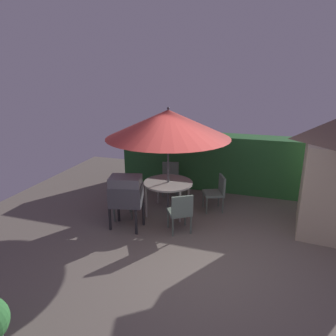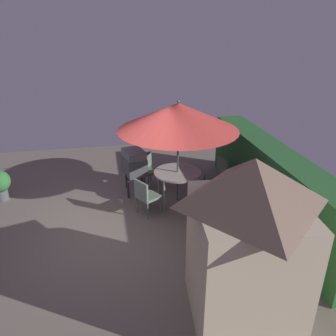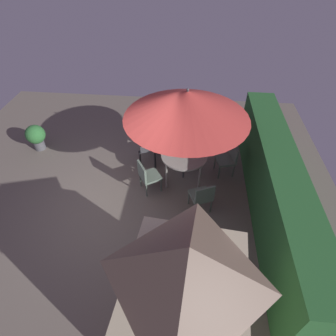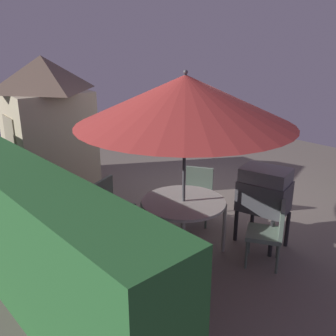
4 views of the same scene
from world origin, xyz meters
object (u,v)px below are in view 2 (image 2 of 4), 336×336
Objects in this scene: chair_far_side at (147,167)px; patio_table at (177,174)px; patio_umbrella at (178,117)px; bbq_grill at (134,163)px; chair_toward_house at (209,201)px; garden_shed at (246,242)px; chair_near_shed at (218,173)px; chair_toward_hedge at (145,195)px.

patio_table is at bearing 30.87° from chair_far_side.
patio_umbrella is at bearing 30.87° from chair_far_side.
bbq_grill is at bearing -122.10° from patio_table.
patio_table is 1.23m from chair_far_side.
patio_umbrella is at bearing 57.90° from bbq_grill.
chair_toward_house is at bearing 26.99° from chair_far_side.
garden_shed reaches higher than chair_toward_house.
chair_far_side is at bearing -170.61° from garden_shed.
chair_far_side is 1.00× the size of chair_toward_house.
bbq_grill is at bearing -44.33° from chair_far_side.
patio_umbrella is 3.19× the size of chair_toward_house.
chair_near_shed is at bearing 67.75° from chair_far_side.
patio_table is at bearing 90.00° from patio_umbrella.
garden_shed is 0.92× the size of patio_umbrella.
garden_shed is at bearing 15.11° from bbq_grill.
garden_shed is 2.92× the size of chair_toward_hedge.
garden_shed is 4.94m from chair_far_side.
patio_umbrella reaches higher than chair_toward_house.
bbq_grill is at bearing -98.60° from chair_near_shed.
patio_umbrella is 3.19× the size of chair_near_shed.
chair_toward_hedge is (0.55, -0.88, -0.20)m from patio_table.
garden_shed is 3.48m from chair_toward_hedge.
patio_table is 1.32× the size of chair_toward_hedge.
chair_near_shed is (-0.31, 1.17, -0.20)m from patio_table.
chair_near_shed reaches higher than patio_table.
chair_near_shed is at bearing 104.63° from patio_table.
chair_toward_hedge is (0.55, -0.88, -1.68)m from patio_umbrella.
garden_shed is at bearing 2.61° from patio_table.
bbq_grill reaches higher than chair_toward_hedge.
chair_near_shed is at bearing 153.83° from chair_toward_house.
chair_far_side reaches higher than patio_table.
patio_table is 0.99× the size of bbq_grill.
chair_far_side is at bearing 135.67° from bbq_grill.
chair_far_side is (-0.40, 0.39, -0.33)m from bbq_grill.
garden_shed is 4.27m from chair_near_shed.
chair_toward_hedge is at bearing -9.30° from chair_far_side.
patio_umbrella is 1.81m from bbq_grill.
patio_table is at bearing -156.90° from chair_toward_house.
garden_shed is at bearing -6.54° from chair_toward_house.
chair_far_side is (-0.74, -1.80, 0.00)m from chair_near_shed.
chair_toward_house is at bearing 23.10° from patio_umbrella.
bbq_grill is 2.33m from chair_toward_house.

